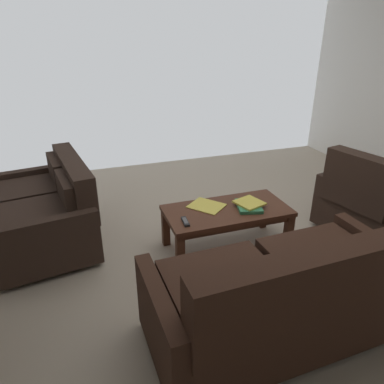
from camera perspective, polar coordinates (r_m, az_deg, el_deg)
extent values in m
cube|color=tan|center=(3.44, 7.61, -9.94)|extent=(5.61, 5.54, 0.01)
cylinder|color=black|center=(3.25, 20.13, -12.99)|extent=(0.05, 0.05, 0.06)
cylinder|color=black|center=(2.71, -4.23, -20.09)|extent=(0.05, 0.05, 0.06)
cube|color=#382116|center=(2.56, 13.48, -17.19)|extent=(1.55, 0.84, 0.39)
cube|color=#382116|center=(2.63, 20.83, -10.32)|extent=(0.73, 0.72, 0.10)
cube|color=#382116|center=(2.26, 5.42, -14.95)|extent=(0.73, 0.72, 0.10)
cube|color=#382116|center=(2.12, 19.60, -14.62)|extent=(1.53, 0.23, 0.48)
cube|color=#382116|center=(2.41, 25.08, -10.44)|extent=(0.69, 0.14, 0.34)
cube|color=#382116|center=(2.00, 8.74, -15.89)|extent=(0.69, 0.14, 0.34)
cube|color=#382116|center=(2.99, 27.01, -11.08)|extent=(0.12, 0.79, 0.55)
cube|color=#382116|center=(2.25, -5.22, -21.16)|extent=(0.12, 0.79, 0.55)
cylinder|color=black|center=(4.33, -28.37, -4.75)|extent=(0.06, 0.06, 0.06)
cylinder|color=black|center=(3.44, -27.86, -12.34)|extent=(0.06, 0.06, 0.06)
cylinder|color=black|center=(4.35, -18.83, -2.86)|extent=(0.06, 0.06, 0.06)
cylinder|color=black|center=(3.46, -15.66, -9.87)|extent=(0.06, 0.06, 0.06)
cube|color=#33231C|center=(3.77, -23.27, -4.36)|extent=(1.03, 1.31, 0.35)
cube|color=#33231C|center=(3.95, -24.57, 0.36)|extent=(0.83, 0.66, 0.10)
cube|color=#33231C|center=(3.40, -23.66, -3.24)|extent=(0.83, 0.66, 0.10)
cube|color=#33231C|center=(3.65, -18.53, 1.70)|extent=(0.36, 1.20, 0.46)
cube|color=#33231C|center=(3.92, -20.92, 2.87)|extent=(0.20, 0.55, 0.32)
cube|color=#33231C|center=(3.37, -19.40, -0.36)|extent=(0.20, 0.55, 0.32)
cube|color=#33231C|center=(4.33, -24.37, 0.16)|extent=(0.86, 0.23, 0.51)
cube|color=#33231C|center=(3.17, -22.16, -8.31)|extent=(0.86, 0.23, 0.51)
cube|color=#4C2819|center=(3.32, 5.69, -3.04)|extent=(1.16, 0.57, 0.04)
cube|color=#4C2819|center=(3.34, 5.66, -3.73)|extent=(1.07, 0.51, 0.05)
cube|color=#4C2819|center=(3.83, 11.44, -3.04)|extent=(0.07, 0.07, 0.38)
cube|color=#4C2819|center=(3.46, -4.27, -5.75)|extent=(0.07, 0.07, 0.38)
cube|color=#4C2819|center=(3.48, 15.31, -6.43)|extent=(0.07, 0.07, 0.38)
cube|color=#4C2819|center=(3.07, -1.93, -10.00)|extent=(0.07, 0.07, 0.38)
cylinder|color=black|center=(4.54, 26.21, -2.97)|extent=(0.06, 0.06, 0.06)
cylinder|color=black|center=(3.79, 26.95, -8.54)|extent=(0.06, 0.06, 0.06)
cylinder|color=black|center=(4.03, 20.89, -5.46)|extent=(0.06, 0.06, 0.06)
cube|color=#33231C|center=(4.07, 27.13, -2.77)|extent=(0.93, 0.84, 0.39)
cube|color=#33231C|center=(3.99, 27.94, 0.42)|extent=(0.82, 0.77, 0.10)
cube|color=#33231C|center=(3.64, 25.46, 1.50)|extent=(0.33, 0.70, 0.52)
cube|color=#33231C|center=(3.73, 26.40, 1.84)|extent=(0.25, 0.62, 0.38)
cube|color=#33231C|center=(4.22, 22.97, 0.04)|extent=(0.80, 0.28, 0.55)
cube|color=#337F51|center=(3.36, 9.16, -2.26)|extent=(0.28, 0.33, 0.03)
cube|color=#E0CC4C|center=(3.37, 9.26, -1.72)|extent=(0.29, 0.29, 0.02)
cube|color=black|center=(3.06, -1.09, -4.81)|extent=(0.06, 0.16, 0.02)
cube|color=#59595B|center=(3.06, -1.09, -4.62)|extent=(0.04, 0.11, 0.00)
cube|color=#E0CC4C|center=(3.35, 2.37, -2.24)|extent=(0.39, 0.40, 0.01)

